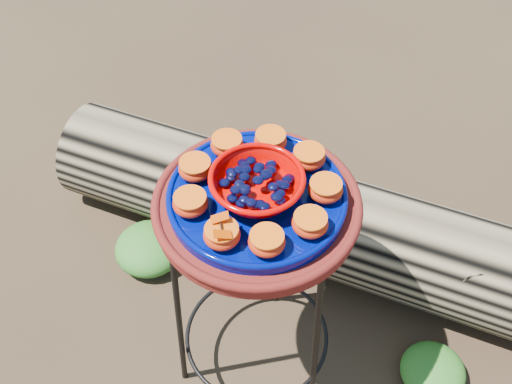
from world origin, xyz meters
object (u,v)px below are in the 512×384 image
(terracotta_saucer, at_px, (257,207))
(red_bowl, at_px, (257,185))
(driftwood_log, at_px, (313,220))
(plant_stand, at_px, (257,297))
(cobalt_plate, at_px, (257,198))

(terracotta_saucer, relative_size, red_bowl, 2.33)
(red_bowl, xyz_separation_m, driftwood_log, (0.07, 0.45, -0.62))
(plant_stand, xyz_separation_m, driftwood_log, (0.07, 0.45, -0.19))
(plant_stand, distance_m, red_bowl, 0.44)
(terracotta_saucer, xyz_separation_m, cobalt_plate, (0.00, 0.00, 0.03))
(cobalt_plate, relative_size, driftwood_log, 0.22)
(terracotta_saucer, bearing_deg, plant_stand, 0.00)
(driftwood_log, bearing_deg, red_bowl, -98.52)
(cobalt_plate, bearing_deg, terracotta_saucer, 0.00)
(driftwood_log, bearing_deg, terracotta_saucer, -98.52)
(plant_stand, bearing_deg, cobalt_plate, 0.00)
(cobalt_plate, bearing_deg, driftwood_log, 81.48)
(terracotta_saucer, height_order, red_bowl, red_bowl)
(red_bowl, distance_m, driftwood_log, 0.77)
(plant_stand, height_order, cobalt_plate, cobalt_plate)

